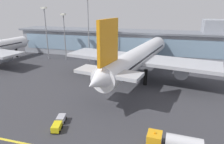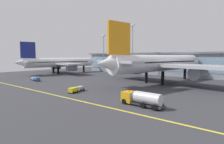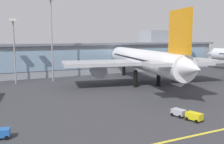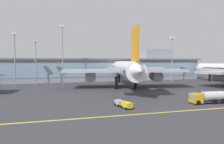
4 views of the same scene
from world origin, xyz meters
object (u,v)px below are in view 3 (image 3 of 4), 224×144
object	(u,v)px
apron_light_mast_west	(51,28)
airliner_near_right	(143,60)
baggage_tug_near	(187,114)
apron_light_mast_far_east	(186,35)
apron_light_mast_centre	(14,40)

from	to	relation	value
apron_light_mast_west	airliner_near_right	bearing A→B (deg)	-36.10
baggage_tug_near	apron_light_mast_west	size ratio (longest dim) A/B	0.22
apron_light_mast_far_east	airliner_near_right	bearing A→B (deg)	-152.99
apron_light_mast_centre	baggage_tug_near	bearing A→B (deg)	-63.70
airliner_near_right	apron_light_mast_far_east	distance (m)	34.22
baggage_tug_near	apron_light_mast_west	distance (m)	51.36
baggage_tug_near	apron_light_mast_centre	world-z (taller)	apron_light_mast_centre
apron_light_mast_west	baggage_tug_near	bearing A→B (deg)	-75.19
apron_light_mast_west	apron_light_mast_far_east	xyz separation A→B (m)	(52.67, -1.55, -1.94)
apron_light_mast_west	apron_light_mast_centre	bearing A→B (deg)	177.90
airliner_near_right	apron_light_mast_west	distance (m)	29.89
baggage_tug_near	apron_light_mast_far_east	size ratio (longest dim) A/B	0.26
airliner_near_right	baggage_tug_near	distance (m)	32.89
airliner_near_right	apron_light_mast_west	size ratio (longest dim) A/B	2.19
baggage_tug_near	apron_light_mast_far_east	world-z (taller)	apron_light_mast_far_east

